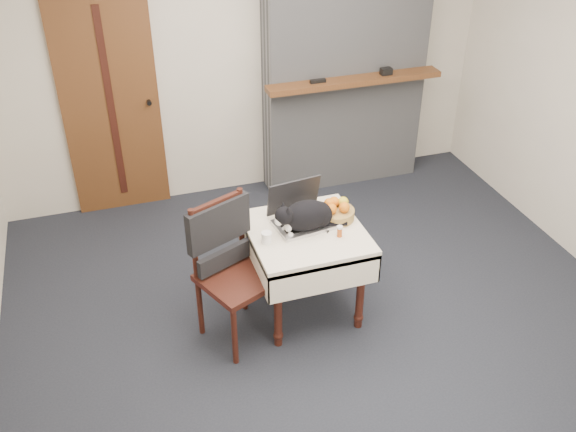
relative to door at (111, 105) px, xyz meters
name	(u,v)px	position (x,y,z in m)	size (l,w,h in m)	color
ground	(319,311)	(1.20, -1.97, -1.00)	(4.50, 4.50, 0.00)	black
room_shell	(302,60)	(1.20, -1.51, 0.76)	(4.52, 4.01, 2.61)	beige
door	(111,105)	(0.00, 0.00, 0.00)	(0.82, 0.10, 2.00)	brown
chimney	(346,51)	(2.10, -0.13, 0.30)	(1.62, 0.48, 2.60)	gray
side_table	(306,244)	(1.11, -1.91, -0.41)	(0.78, 0.78, 0.70)	#36130E
laptop	(300,212)	(1.10, -1.78, -0.23)	(0.43, 0.38, 0.29)	#B7B7BC
cat	(307,216)	(1.12, -1.89, -0.19)	(0.52, 0.26, 0.25)	black
cream_jar	(267,238)	(0.81, -1.97, -0.26)	(0.07, 0.07, 0.08)	white
pill_bottle	(340,231)	(1.30, -2.05, -0.26)	(0.04, 0.04, 0.08)	#A44614
fruit_basket	(336,211)	(1.36, -1.83, -0.24)	(0.25, 0.25, 0.14)	#AE8F46
desk_clutter	(331,219)	(1.32, -1.83, -0.30)	(0.15, 0.02, 0.01)	black
chair	(227,252)	(0.54, -1.93, -0.34)	(0.61, 0.60, 1.03)	#36130E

